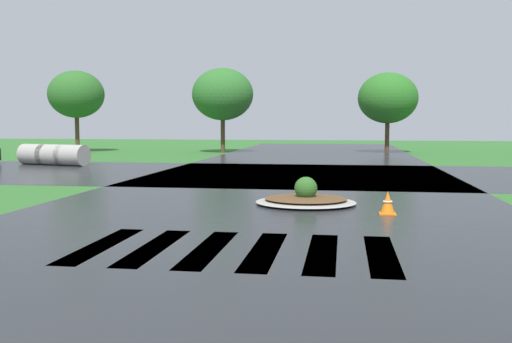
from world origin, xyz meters
TOP-DOWN VIEW (x-y plane):
  - asphalt_roadway at (0.00, 10.00)m, footprint 11.42×80.00m
  - asphalt_cross_road at (0.00, 19.20)m, footprint 90.00×10.27m
  - crosswalk_stripes at (0.00, 5.98)m, footprint 4.95×2.82m
  - median_island at (0.76, 11.16)m, footprint 2.46×2.26m
  - drainage_pipe_stack at (-11.67, 22.17)m, footprint 3.68×1.82m
  - traffic_cone at (2.63, 9.92)m, footprint 0.36×0.36m
  - background_treeline at (6.15, 33.89)m, footprint 45.13×5.80m

SIDE VIEW (x-z plane):
  - asphalt_roadway at x=0.00m, z-range 0.00..0.01m
  - asphalt_cross_road at x=0.00m, z-range 0.00..0.01m
  - crosswalk_stripes at x=0.00m, z-range 0.00..0.01m
  - median_island at x=0.76m, z-range -0.20..0.48m
  - traffic_cone at x=2.63m, z-range -0.01..0.50m
  - drainage_pipe_stack at x=-11.67m, z-range 0.00..0.97m
  - background_treeline at x=6.15m, z-range 0.78..6.61m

